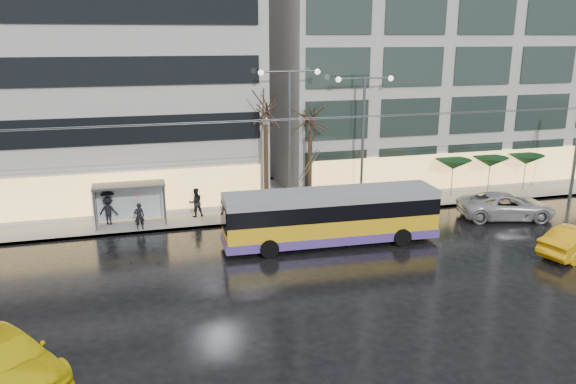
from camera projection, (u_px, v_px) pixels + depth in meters
name	position (u px, v px, depth m)	size (l,w,h in m)	color
ground	(310.00, 282.00, 26.27)	(140.00, 140.00, 0.00)	black
sidewalk	(277.00, 198.00, 39.77)	(80.00, 10.00, 0.15)	gray
kerb	(297.00, 219.00, 35.17)	(80.00, 0.10, 0.15)	slate
building_right	(465.00, 17.00, 45.40)	(32.00, 14.00, 25.00)	#B2AFAA
trolleybus	(331.00, 218.00, 30.77)	(11.93, 4.81, 5.49)	gold
catenary	(286.00, 158.00, 32.77)	(42.24, 5.12, 7.00)	#595B60
bus_shelter	(123.00, 195.00, 33.54)	(4.20, 1.60, 2.51)	#595B60
street_lamp_near	(290.00, 121.00, 35.22)	(3.96, 0.36, 9.03)	#595B60
street_lamp_far	(363.00, 122.00, 36.57)	(3.96, 0.36, 8.53)	#595B60
tree_a	(265.00, 104.00, 34.73)	(3.20, 3.20, 8.40)	black
tree_b	(310.00, 113.00, 35.86)	(3.20, 3.20, 7.70)	black
parasol_a	(453.00, 164.00, 39.41)	(2.50, 2.50, 2.65)	#595B60
parasol_b	(490.00, 162.00, 40.17)	(2.50, 2.50, 2.65)	#595B60
parasol_c	(526.00, 160.00, 40.94)	(2.50, 2.50, 2.65)	#595B60
taxi_d	(7.00, 357.00, 18.71)	(2.16, 5.30, 1.54)	yellow
sedan_silver	(506.00, 206.00, 35.31)	(2.72, 5.90, 1.64)	#A6A6AB
pedestrian_a	(139.00, 206.00, 32.66)	(1.03, 1.05, 2.19)	black
pedestrian_b	(196.00, 202.00, 35.17)	(1.02, 0.86, 1.85)	black
pedestrian_c	(108.00, 207.00, 33.63)	(1.24, 1.01, 2.11)	black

